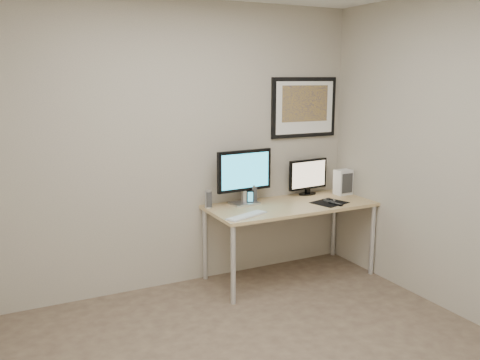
{
  "coord_description": "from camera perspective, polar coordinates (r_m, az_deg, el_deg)",
  "views": [
    {
      "loc": [
        -1.54,
        -2.64,
        1.92
      ],
      "look_at": [
        0.33,
        1.1,
        1.07
      ],
      "focal_mm": 38.0,
      "sensor_mm": 36.0,
      "label": 1
    }
  ],
  "objects": [
    {
      "name": "monitor_large",
      "position": [
        4.78,
        0.51,
        0.62
      ],
      "size": [
        0.57,
        0.2,
        0.52
      ],
      "rotation": [
        0.0,
        0.0,
        0.08
      ],
      "color": "silver",
      "rests_on": "desk"
    },
    {
      "name": "remote",
      "position": [
        4.91,
        10.68,
        -2.63
      ],
      "size": [
        0.08,
        0.16,
        0.02
      ],
      "primitive_type": "cube",
      "rotation": [
        0.0,
        0.0,
        0.26
      ],
      "color": "black",
      "rests_on": "desk"
    },
    {
      "name": "mousepad",
      "position": [
        4.97,
        10.0,
        -2.52
      ],
      "size": [
        0.36,
        0.34,
        0.0
      ],
      "primitive_type": "cube",
      "rotation": [
        0.0,
        0.0,
        0.27
      ],
      "color": "black",
      "rests_on": "desk"
    },
    {
      "name": "framed_art",
      "position": [
        5.21,
        7.21,
        8.1
      ],
      "size": [
        0.75,
        0.04,
        0.6
      ],
      "color": "black",
      "rests_on": "room"
    },
    {
      "name": "phone_dock",
      "position": [
        4.83,
        1.16,
        -1.97
      ],
      "size": [
        0.08,
        0.08,
        0.14
      ],
      "primitive_type": "cube",
      "rotation": [
        0.0,
        0.0,
        -0.35
      ],
      "color": "black",
      "rests_on": "desk"
    },
    {
      "name": "monitor_tv",
      "position": [
        5.25,
        7.64,
        0.46
      ],
      "size": [
        0.47,
        0.13,
        0.37
      ],
      "rotation": [
        0.0,
        0.0,
        0.1
      ],
      "color": "black",
      "rests_on": "desk"
    },
    {
      "name": "mouse",
      "position": [
        5.02,
        10.0,
        -2.18
      ],
      "size": [
        0.06,
        0.1,
        0.03
      ],
      "primitive_type": "ellipsoid",
      "rotation": [
        0.0,
        0.0,
        0.07
      ],
      "color": "black",
      "rests_on": "mousepad"
    },
    {
      "name": "room",
      "position": [
        3.46,
        -0.13,
        6.92
      ],
      "size": [
        3.6,
        3.6,
        3.6
      ],
      "color": "white",
      "rests_on": "ground"
    },
    {
      "name": "speaker_right",
      "position": [
        4.89,
        1.37,
        -1.56
      ],
      "size": [
        0.08,
        0.08,
        0.18
      ],
      "primitive_type": "cylinder",
      "rotation": [
        0.0,
        0.0,
        0.19
      ],
      "color": "silver",
      "rests_on": "desk"
    },
    {
      "name": "keyboard",
      "position": [
        4.42,
        0.76,
        -4.02
      ],
      "size": [
        0.44,
        0.26,
        0.01
      ],
      "primitive_type": "cube",
      "rotation": [
        0.0,
        0.0,
        0.36
      ],
      "color": "silver",
      "rests_on": "desk"
    },
    {
      "name": "desk",
      "position": [
        4.89,
        5.67,
        -3.45
      ],
      "size": [
        1.6,
        0.7,
        0.73
      ],
      "color": "#A2814E",
      "rests_on": "floor"
    },
    {
      "name": "fan_unit",
      "position": [
        5.34,
        11.5,
        -0.23
      ],
      "size": [
        0.17,
        0.13,
        0.26
      ],
      "primitive_type": "cube",
      "rotation": [
        0.0,
        0.0,
        0.05
      ],
      "color": "silver",
      "rests_on": "desk"
    },
    {
      "name": "speaker_left",
      "position": [
        4.71,
        -3.57,
        -2.13
      ],
      "size": [
        0.08,
        0.08,
        0.17
      ],
      "primitive_type": "cylinder",
      "rotation": [
        0.0,
        0.0,
        -0.2
      ],
      "color": "silver",
      "rests_on": "desk"
    }
  ]
}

